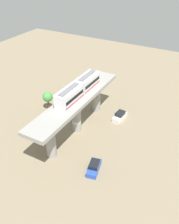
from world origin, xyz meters
name	(u,v)px	position (x,y,z in m)	size (l,w,h in m)	color
ground_plane	(77,130)	(0.00, 0.00, 0.00)	(120.00, 120.00, 0.00)	#84755B
viaduct	(76,107)	(0.00, 0.00, 6.01)	(5.20, 28.00, 8.02)	#999691
train	(79,89)	(0.00, 1.16, 9.55)	(2.64, 13.55, 3.24)	silver
parked_car_white	(120,116)	(6.51, 8.43, 0.74)	(2.21, 4.36, 1.76)	white
parked_car_blue	(94,167)	(8.86, -8.57, 0.74)	(2.68, 4.49, 1.76)	#284CB7
tree_near_viaduct	(48,97)	(-10.36, 3.62, 3.48)	(2.42, 2.42, 4.74)	brown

